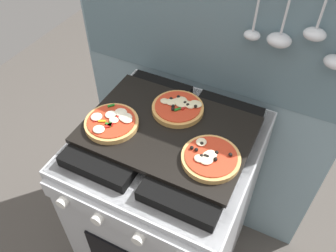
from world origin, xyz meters
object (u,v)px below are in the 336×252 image
at_px(stove, 168,205).
at_px(baking_tray, 168,130).
at_px(pizza_center, 178,107).
at_px(pizza_right, 210,158).
at_px(pizza_left, 112,122).

xyz_separation_m(stove, baking_tray, (0.00, 0.00, 0.46)).
relative_size(baking_tray, pizza_center, 3.04).
distance_m(baking_tray, pizza_center, 0.10).
bearing_deg(pizza_center, pizza_right, -41.28).
bearing_deg(pizza_right, pizza_center, 138.72).
xyz_separation_m(pizza_left, pizza_right, (0.34, 0.00, -0.00)).
bearing_deg(pizza_right, stove, 159.96).
xyz_separation_m(pizza_right, pizza_center, (-0.18, 0.16, 0.00)).
distance_m(stove, pizza_left, 0.51).
height_order(baking_tray, pizza_center, pizza_center).
relative_size(stove, pizza_left, 5.06).
distance_m(stove, baking_tray, 0.46).
bearing_deg(pizza_left, pizza_center, 44.42).
distance_m(stove, pizza_center, 0.49).
height_order(pizza_right, pizza_center, same).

